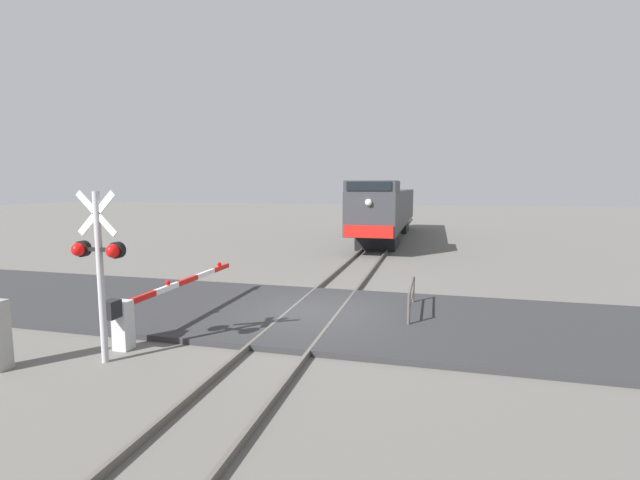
{
  "coord_description": "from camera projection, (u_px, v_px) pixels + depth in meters",
  "views": [
    {
      "loc": [
        3.33,
        -12.12,
        3.73
      ],
      "look_at": [
        -1.02,
        4.78,
        1.63
      ],
      "focal_mm": 25.23,
      "sensor_mm": 36.0,
      "label": 1
    }
  ],
  "objects": [
    {
      "name": "locomotive",
      "position": [
        387.0,
        209.0,
        31.57
      ],
      "size": [
        2.72,
        18.45,
        4.02
      ],
      "color": "black",
      "rests_on": "ground_plane"
    },
    {
      "name": "rail_track_left",
      "position": [
        289.0,
        312.0,
        13.09
      ],
      "size": [
        0.08,
        80.0,
        0.15
      ],
      "primitive_type": "cube",
      "color": "#59544C",
      "rests_on": "ground_plane"
    },
    {
      "name": "road_surface",
      "position": [
        313.0,
        314.0,
        12.92
      ],
      "size": [
        36.0,
        5.98,
        0.15
      ],
      "primitive_type": "cube",
      "color": "#2D2D30",
      "rests_on": "ground_plane"
    },
    {
      "name": "rail_track_right",
      "position": [
        337.0,
        316.0,
        12.74
      ],
      "size": [
        0.08,
        80.0,
        0.15
      ],
      "primitive_type": "cube",
      "color": "#59544C",
      "rests_on": "ground_plane"
    },
    {
      "name": "guard_railing",
      "position": [
        411.0,
        296.0,
        12.8
      ],
      "size": [
        0.08,
        2.42,
        0.95
      ],
      "color": "#4C4742",
      "rests_on": "ground_plane"
    },
    {
      "name": "crossing_signal",
      "position": [
        99.0,
        259.0,
        9.3
      ],
      "size": [
        1.18,
        0.33,
        3.65
      ],
      "color": "#ADADB2",
      "rests_on": "ground_plane"
    },
    {
      "name": "crossing_gate",
      "position": [
        144.0,
        307.0,
        11.0
      ],
      "size": [
        0.36,
        5.92,
        1.24
      ],
      "color": "silver",
      "rests_on": "ground_plane"
    },
    {
      "name": "ground_plane",
      "position": [
        313.0,
        317.0,
        12.93
      ],
      "size": [
        160.0,
        160.0,
        0.0
      ],
      "primitive_type": "plane",
      "color": "#605E59"
    }
  ]
}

